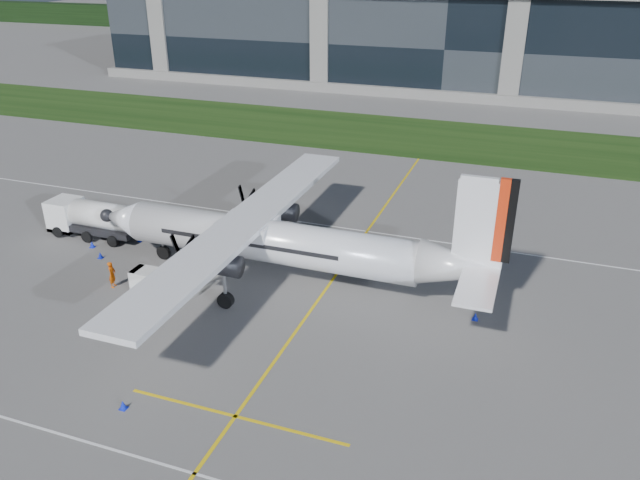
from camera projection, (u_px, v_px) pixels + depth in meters
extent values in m
plane|color=#62605D|center=(395.00, 154.00, 71.30)|extent=(400.00, 400.00, 0.00)
cube|color=black|center=(410.00, 136.00, 78.11)|extent=(400.00, 18.00, 0.04)
cube|color=black|center=(455.00, 42.00, 102.22)|extent=(120.00, 20.00, 15.00)
cube|color=black|center=(490.00, 30.00, 155.27)|extent=(400.00, 6.00, 6.00)
cube|color=yellow|center=(337.00, 274.00, 44.80)|extent=(0.20, 70.00, 0.01)
imported|color=#F25907|center=(112.00, 273.00, 42.73)|extent=(0.83, 1.01, 2.17)
cone|color=#0B1CBF|center=(92.00, 244.00, 48.75)|extent=(0.36, 0.36, 0.50)
cone|color=#0B1CBF|center=(100.00, 255.00, 47.06)|extent=(0.36, 0.36, 0.50)
cone|color=#0B1CBF|center=(475.00, 316.00, 39.21)|extent=(0.36, 0.36, 0.50)
cone|color=#0B1CBF|center=(123.00, 405.00, 31.58)|extent=(0.36, 0.36, 0.50)
cone|color=#0B1CBF|center=(140.00, 238.00, 49.76)|extent=(0.36, 0.36, 0.50)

